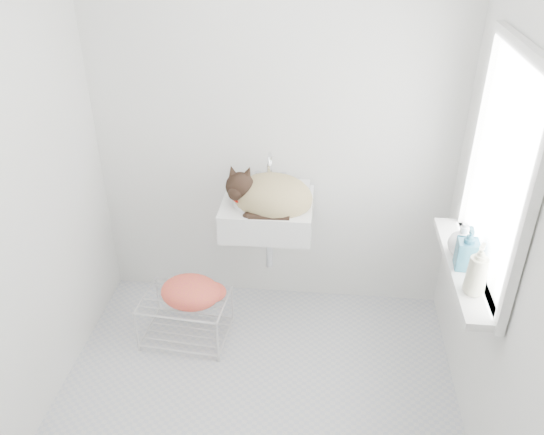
# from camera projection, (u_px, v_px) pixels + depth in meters

# --- Properties ---
(floor) EXTENTS (2.20, 2.00, 0.02)m
(floor) POSITION_uv_depth(u_px,v_px,m) (255.00, 402.00, 3.03)
(floor) COLOR silver
(floor) RESTS_ON ground
(back_wall) EXTENTS (2.20, 0.02, 2.50)m
(back_wall) POSITION_uv_depth(u_px,v_px,m) (274.00, 120.00, 3.26)
(back_wall) COLOR silver
(back_wall) RESTS_ON ground
(right_wall) EXTENTS (0.02, 2.00, 2.50)m
(right_wall) POSITION_uv_depth(u_px,v_px,m) (514.00, 214.00, 2.30)
(right_wall) COLOR silver
(right_wall) RESTS_ON ground
(left_wall) EXTENTS (0.02, 2.00, 2.50)m
(left_wall) POSITION_uv_depth(u_px,v_px,m) (8.00, 189.00, 2.50)
(left_wall) COLOR silver
(left_wall) RESTS_ON ground
(window_glass) EXTENTS (0.01, 0.80, 1.00)m
(window_glass) POSITION_uv_depth(u_px,v_px,m) (503.00, 171.00, 2.43)
(window_glass) COLOR white
(window_glass) RESTS_ON right_wall
(window_frame) EXTENTS (0.04, 0.90, 1.10)m
(window_frame) POSITION_uv_depth(u_px,v_px,m) (499.00, 171.00, 2.43)
(window_frame) COLOR white
(window_frame) RESTS_ON right_wall
(windowsill) EXTENTS (0.16, 0.88, 0.04)m
(windowsill) POSITION_uv_depth(u_px,v_px,m) (464.00, 268.00, 2.70)
(windowsill) COLOR white
(windowsill) RESTS_ON right_wall
(sink) EXTENTS (0.53, 0.46, 0.21)m
(sink) POSITION_uv_depth(u_px,v_px,m) (268.00, 201.00, 3.24)
(sink) COLOR white
(sink) RESTS_ON back_wall
(faucet) EXTENTS (0.19, 0.13, 0.19)m
(faucet) POSITION_uv_depth(u_px,v_px,m) (271.00, 166.00, 3.32)
(faucet) COLOR silver
(faucet) RESTS_ON sink
(cat) EXTENTS (0.53, 0.47, 0.30)m
(cat) POSITION_uv_depth(u_px,v_px,m) (269.00, 196.00, 3.20)
(cat) COLOR tan
(cat) RESTS_ON sink
(wire_rack) EXTENTS (0.53, 0.39, 0.30)m
(wire_rack) POSITION_uv_depth(u_px,v_px,m) (186.00, 317.00, 3.41)
(wire_rack) COLOR silver
(wire_rack) RESTS_ON floor
(towel) EXTENTS (0.40, 0.32, 0.15)m
(towel) POSITION_uv_depth(u_px,v_px,m) (191.00, 298.00, 3.29)
(towel) COLOR orange
(towel) RESTS_ON wire_rack
(bottle_a) EXTENTS (0.11, 0.11, 0.22)m
(bottle_a) POSITION_uv_depth(u_px,v_px,m) (472.00, 292.00, 2.50)
(bottle_a) COLOR beige
(bottle_a) RESTS_ON windowsill
(bottle_b) EXTENTS (0.10, 0.11, 0.22)m
(bottle_b) POSITION_uv_depth(u_px,v_px,m) (464.00, 267.00, 2.67)
(bottle_b) COLOR #2B6C85
(bottle_b) RESTS_ON windowsill
(bottle_c) EXTENTS (0.19, 0.19, 0.17)m
(bottle_c) POSITION_uv_depth(u_px,v_px,m) (459.00, 253.00, 2.77)
(bottle_c) COLOR white
(bottle_c) RESTS_ON windowsill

